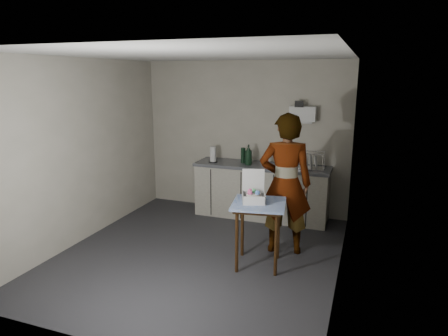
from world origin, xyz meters
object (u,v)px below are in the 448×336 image
(soda_can, at_px, (266,161))
(bakery_box, at_px, (253,195))
(side_table, at_px, (259,211))
(soap_bottle, at_px, (248,155))
(paper_towel, at_px, (213,155))
(dark_bottle, at_px, (243,155))
(standing_man, at_px, (285,184))
(dish_rack, at_px, (311,165))
(kitchen_counter, at_px, (261,193))

(soda_can, distance_m, bakery_box, 1.72)
(side_table, distance_m, soap_bottle, 1.80)
(paper_towel, relative_size, bakery_box, 0.68)
(side_table, relative_size, soda_can, 6.07)
(side_table, xyz_separation_m, dark_bottle, (-0.76, 1.77, 0.32))
(standing_man, height_order, dark_bottle, standing_man)
(paper_towel, bearing_deg, soap_bottle, 0.33)
(soda_can, bearing_deg, dish_rack, -0.72)
(dark_bottle, bearing_deg, soap_bottle, -43.03)
(bakery_box, bearing_deg, soap_bottle, 90.30)
(kitchen_counter, height_order, paper_towel, paper_towel)
(side_table, xyz_separation_m, soap_bottle, (-0.63, 1.65, 0.35))
(side_table, xyz_separation_m, soda_can, (-0.34, 1.71, 0.25))
(standing_man, relative_size, dark_bottle, 7.37)
(standing_man, relative_size, bakery_box, 4.89)
(soap_bottle, bearing_deg, paper_towel, -179.67)
(soda_can, relative_size, dark_bottle, 0.53)
(standing_man, height_order, paper_towel, standing_man)
(kitchen_counter, xyz_separation_m, soap_bottle, (-0.21, -0.08, 0.65))
(dark_bottle, height_order, bakery_box, bakery_box)
(dish_rack, bearing_deg, kitchen_counter, 178.16)
(soda_can, height_order, paper_towel, paper_towel)
(standing_man, bearing_deg, side_table, 56.18)
(soap_bottle, distance_m, dark_bottle, 0.18)
(paper_towel, distance_m, dish_rack, 1.65)
(soda_can, relative_size, dish_rack, 0.35)
(kitchen_counter, height_order, soda_can, soda_can)
(soap_bottle, height_order, soda_can, soap_bottle)
(standing_man, distance_m, dish_rack, 1.18)
(side_table, relative_size, standing_man, 0.44)
(dish_rack, bearing_deg, paper_towel, -177.83)
(soap_bottle, height_order, dish_rack, soap_bottle)
(side_table, height_order, paper_towel, paper_towel)
(bakery_box, bearing_deg, standing_man, 42.46)
(side_table, distance_m, paper_towel, 2.09)
(dark_bottle, relative_size, dish_rack, 0.66)
(kitchen_counter, relative_size, bakery_box, 5.78)
(soap_bottle, bearing_deg, kitchen_counter, 21.95)
(kitchen_counter, xyz_separation_m, bakery_box, (0.34, -1.72, 0.49))
(paper_towel, height_order, bakery_box, bakery_box)
(soda_can, bearing_deg, dark_bottle, 172.49)
(standing_man, relative_size, paper_towel, 7.14)
(soap_bottle, distance_m, dish_rack, 1.03)
(side_table, distance_m, bakery_box, 0.21)
(dish_rack, relative_size, bakery_box, 1.00)
(side_table, bearing_deg, standing_man, 58.84)
(soda_can, bearing_deg, soap_bottle, -166.65)
(dark_bottle, bearing_deg, paper_towel, -165.66)
(soap_bottle, bearing_deg, bakery_box, -71.27)
(soap_bottle, bearing_deg, soda_can, 13.35)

